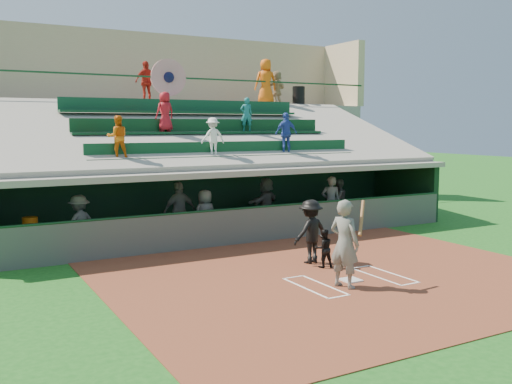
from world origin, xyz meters
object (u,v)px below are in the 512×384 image
batter_at_plate (345,243)px  trash_bin (299,96)px  white_table (33,244)px  water_cooler (30,224)px  home_plate (351,280)px  catcher (324,248)px

batter_at_plate → trash_bin: 15.06m
white_table → water_cooler: (-0.05, 0.06, 0.54)m
home_plate → trash_bin: size_ratio=0.50×
trash_bin → white_table: bearing=-154.5°
batter_at_plate → white_table: batter_at_plate is taller
catcher → water_cooler: water_cooler is taller
white_table → home_plate: bearing=-48.7°
catcher → white_table: size_ratio=1.29×
catcher → trash_bin: (6.38, 10.99, 4.52)m
home_plate → white_table: (-6.18, 6.25, 0.34)m
trash_bin → catcher: bearing=-120.1°
white_table → trash_bin: 14.87m
home_plate → catcher: bearing=82.4°
white_table → water_cooler: 0.55m
catcher → water_cooler: size_ratio=2.43×
white_table → trash_bin: bearing=22.1°
water_cooler → trash_bin: trash_bin is taller
batter_at_plate → white_table: size_ratio=2.59×
water_cooler → trash_bin: 14.73m
batter_at_plate → trash_bin: size_ratio=2.31×
home_plate → trash_bin: 14.84m
home_plate → water_cooler: size_ratio=1.05×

